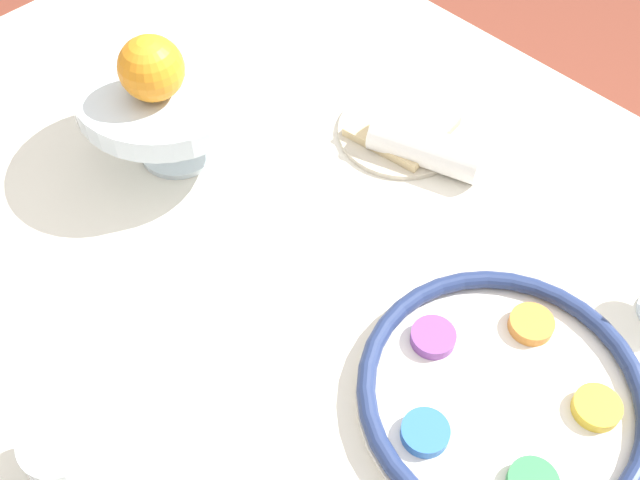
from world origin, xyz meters
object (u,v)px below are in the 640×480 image
(fruit_stand, at_px, (168,92))
(bread_plate, at_px, (402,130))
(cup_near, at_px, (67,453))
(orange_fruit, at_px, (148,70))
(napkin_roll, at_px, (426,148))
(seder_plate, at_px, (503,395))

(fruit_stand, xyz_separation_m, bread_plate, (-0.19, -0.24, -0.10))
(cup_near, bearing_deg, orange_fruit, -50.91)
(fruit_stand, xyz_separation_m, napkin_roll, (-0.24, -0.22, -0.08))
(seder_plate, height_order, napkin_roll, napkin_roll)
(cup_near, bearing_deg, fruit_stand, -51.53)
(orange_fruit, relative_size, cup_near, 1.03)
(orange_fruit, bearing_deg, bread_plate, -122.35)
(seder_plate, height_order, bread_plate, seder_plate)
(napkin_roll, bearing_deg, bread_plate, -17.83)
(napkin_roll, bearing_deg, orange_fruit, 47.89)
(napkin_roll, bearing_deg, fruit_stand, 42.08)
(orange_fruit, height_order, bread_plate, orange_fruit)
(seder_plate, xyz_separation_m, bread_plate, (0.34, -0.22, -0.01))
(bread_plate, relative_size, napkin_roll, 1.11)
(fruit_stand, relative_size, bread_plate, 1.32)
(fruit_stand, distance_m, cup_near, 0.44)
(seder_plate, bearing_deg, napkin_roll, -36.27)
(orange_fruit, distance_m, bread_plate, 0.35)
(seder_plate, bearing_deg, fruit_stand, 1.34)
(seder_plate, xyz_separation_m, orange_fruit, (0.51, 0.04, 0.15))
(orange_fruit, relative_size, bread_plate, 0.44)
(orange_fruit, xyz_separation_m, napkin_roll, (-0.22, -0.25, -0.14))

